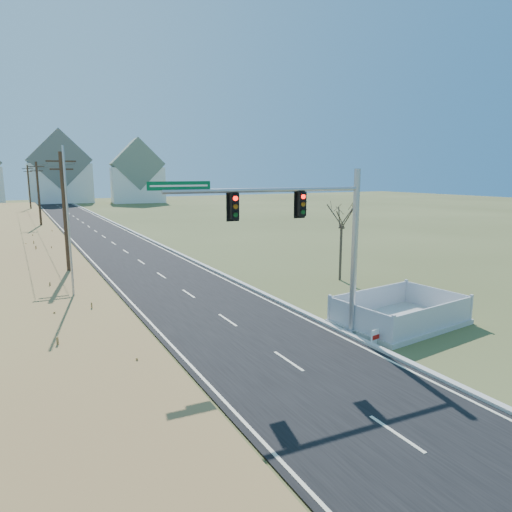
# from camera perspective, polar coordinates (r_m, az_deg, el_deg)

# --- Properties ---
(ground) EXTENTS (260.00, 260.00, 0.00)m
(ground) POSITION_cam_1_polar(r_m,az_deg,el_deg) (20.87, 1.10, -11.22)
(ground) COLOR #454B24
(ground) RESTS_ON ground
(road) EXTENTS (8.00, 180.00, 0.06)m
(road) POSITION_cam_1_polar(r_m,az_deg,el_deg) (68.03, -19.95, 3.29)
(road) COLOR black
(road) RESTS_ON ground
(curb) EXTENTS (0.30, 180.00, 0.18)m
(curb) POSITION_cam_1_polar(r_m,az_deg,el_deg) (68.72, -16.53, 3.60)
(curb) COLOR #B2AFA8
(curb) RESTS_ON ground
(utility_pole_near) EXTENTS (1.80, 0.26, 9.00)m
(utility_pole_near) POSITION_cam_1_polar(r_m,az_deg,el_deg) (32.21, -22.73, 4.23)
(utility_pole_near) COLOR #422D1E
(utility_pole_near) RESTS_ON ground
(utility_pole_mid) EXTENTS (1.80, 0.26, 9.00)m
(utility_pole_mid) POSITION_cam_1_polar(r_m,az_deg,el_deg) (62.07, -25.50, 6.60)
(utility_pole_mid) COLOR #422D1E
(utility_pole_mid) RESTS_ON ground
(utility_pole_far) EXTENTS (1.80, 0.26, 9.00)m
(utility_pole_far) POSITION_cam_1_polar(r_m,az_deg,el_deg) (92.02, -26.48, 7.43)
(utility_pole_far) COLOR #422D1E
(utility_pole_far) RESTS_ON ground
(condo_n) EXTENTS (15.27, 10.20, 18.54)m
(condo_n) POSITION_cam_1_polar(r_m,az_deg,el_deg) (129.44, -23.36, 9.50)
(condo_n) COLOR white
(condo_n) RESTS_ON ground
(condo_ne) EXTENTS (14.12, 10.51, 16.52)m
(condo_ne) POSITION_cam_1_polar(r_m,az_deg,el_deg) (124.47, -14.62, 9.65)
(condo_ne) COLOR white
(condo_ne) RESTS_ON ground
(traffic_signal_mast) EXTENTS (9.87, 0.93, 7.86)m
(traffic_signal_mast) POSITION_cam_1_polar(r_m,az_deg,el_deg) (20.65, 8.03, 2.16)
(traffic_signal_mast) COLOR #9EA0A5
(traffic_signal_mast) RESTS_ON ground
(fence_enclosure) EXTENTS (6.77, 4.97, 1.45)m
(fence_enclosure) POSITION_cam_1_polar(r_m,az_deg,el_deg) (24.80, 17.50, -7.47)
(fence_enclosure) COLOR #B7B5AD
(fence_enclosure) RESTS_ON ground
(open_sign) EXTENTS (0.56, 0.14, 0.70)m
(open_sign) POSITION_cam_1_polar(r_m,az_deg,el_deg) (21.59, 14.70, -9.77)
(open_sign) COLOR white
(open_sign) RESTS_ON ground
(flagpole) EXTENTS (0.41, 0.41, 9.03)m
(flagpole) POSITION_cam_1_polar(r_m,az_deg,el_deg) (25.65, -22.18, 0.46)
(flagpole) COLOR #B7B5AD
(flagpole) RESTS_ON ground
(bare_tree) EXTENTS (2.25, 2.25, 5.96)m
(bare_tree) POSITION_cam_1_polar(r_m,az_deg,el_deg) (32.96, 10.70, 5.19)
(bare_tree) COLOR #4C3F33
(bare_tree) RESTS_ON ground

